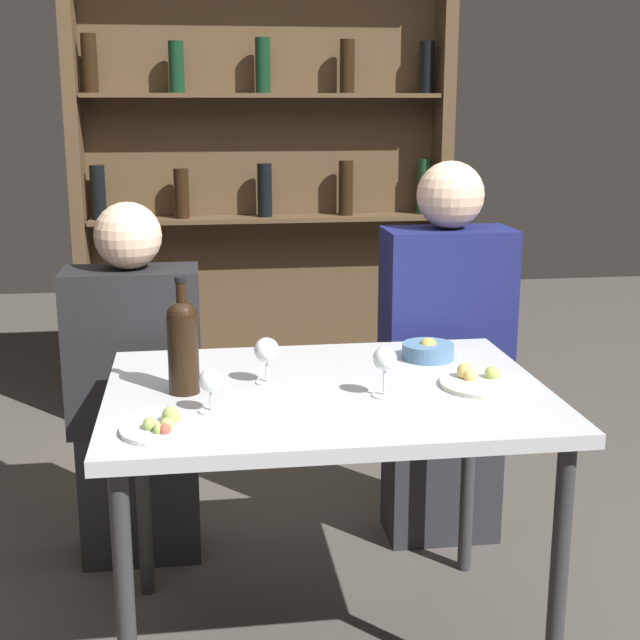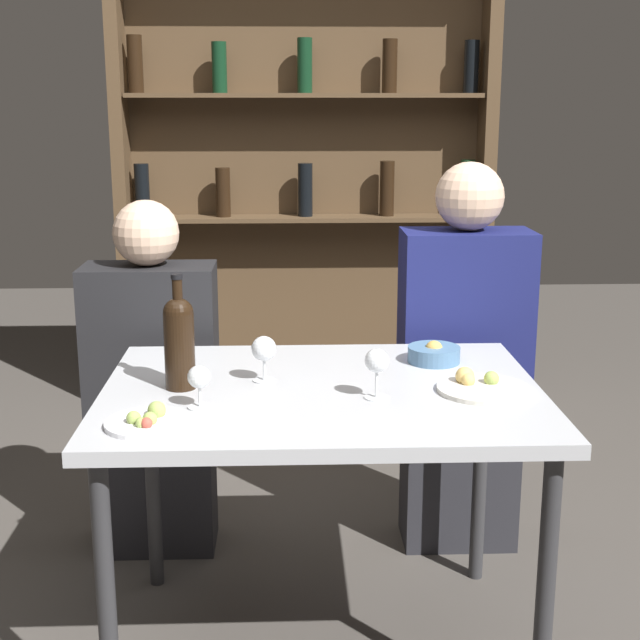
% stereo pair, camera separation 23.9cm
% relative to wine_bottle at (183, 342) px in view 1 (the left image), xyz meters
% --- Properties ---
extents(dining_table, '(1.13, 0.84, 0.76)m').
position_rel_wine_bottle_xyz_m(dining_table, '(0.36, -0.01, -0.20)').
color(dining_table, '#B7BABF').
rests_on(dining_table, ground_plane).
extents(wine_rack_wall, '(1.74, 0.21, 2.33)m').
position_rel_wine_bottle_xyz_m(wine_rack_wall, '(0.37, 2.00, 0.31)').
color(wine_rack_wall, '#4C3823').
rests_on(wine_rack_wall, ground_plane).
extents(wine_bottle, '(0.08, 0.08, 0.30)m').
position_rel_wine_bottle_xyz_m(wine_bottle, '(0.00, 0.00, 0.00)').
color(wine_bottle, black).
rests_on(wine_bottle, dining_table).
extents(wine_glass_0, '(0.06, 0.06, 0.13)m').
position_rel_wine_bottle_xyz_m(wine_glass_0, '(0.50, -0.10, -0.04)').
color(wine_glass_0, silver).
rests_on(wine_glass_0, dining_table).
extents(wine_glass_1, '(0.06, 0.06, 0.11)m').
position_rel_wine_bottle_xyz_m(wine_glass_1, '(0.06, -0.16, -0.06)').
color(wine_glass_1, silver).
rests_on(wine_glass_1, dining_table).
extents(wine_glass_2, '(0.07, 0.07, 0.12)m').
position_rel_wine_bottle_xyz_m(wine_glass_2, '(0.21, 0.05, -0.05)').
color(wine_glass_2, silver).
rests_on(wine_glass_2, dining_table).
extents(food_plate_0, '(0.24, 0.24, 0.05)m').
position_rel_wine_bottle_xyz_m(food_plate_0, '(0.77, -0.05, -0.12)').
color(food_plate_0, silver).
rests_on(food_plate_0, dining_table).
extents(food_plate_1, '(0.20, 0.20, 0.05)m').
position_rel_wine_bottle_xyz_m(food_plate_1, '(-0.04, -0.27, -0.12)').
color(food_plate_1, white).
rests_on(food_plate_1, dining_table).
extents(snack_bowl, '(0.15, 0.15, 0.06)m').
position_rel_wine_bottle_xyz_m(snack_bowl, '(0.69, 0.21, -0.11)').
color(snack_bowl, '#4C7299').
rests_on(snack_bowl, dining_table).
extents(seated_person_left, '(0.42, 0.22, 1.18)m').
position_rel_wine_bottle_xyz_m(seated_person_left, '(-0.17, 0.60, -0.34)').
color(seated_person_left, '#26262B').
rests_on(seated_person_left, ground_plane).
extents(seated_person_right, '(0.42, 0.22, 1.30)m').
position_rel_wine_bottle_xyz_m(seated_person_right, '(0.86, 0.60, -0.28)').
color(seated_person_right, '#26262B').
rests_on(seated_person_right, ground_plane).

